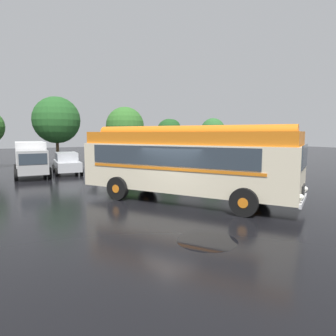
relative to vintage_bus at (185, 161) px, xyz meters
name	(u,v)px	position (x,y,z in m)	size (l,w,h in m)	color
ground_plane	(176,206)	(-0.87, -0.60, -1.89)	(120.00, 120.00, 0.00)	black
vintage_bus	(185,161)	(0.00, 0.00, 0.00)	(7.17, 9.96, 3.49)	beige
car_near_left	(67,163)	(-2.50, 12.62, -1.05)	(2.30, 4.36, 1.66)	#B7BABF
car_mid_left	(102,161)	(0.47, 12.94, -1.05)	(2.17, 4.30, 1.66)	silver
box_van	(31,158)	(-5.03, 12.78, -0.53)	(2.62, 5.88, 2.50)	silver
tree_centre	(57,120)	(-2.00, 18.35, 2.45)	(4.35, 4.35, 6.56)	#4C3823
tree_right_of_centre	(125,126)	(4.92, 18.59, 2.05)	(4.03, 4.03, 5.94)	#4C3823
tree_far_right	(170,130)	(10.99, 19.29, 1.63)	(2.94, 2.82, 4.86)	#4C3823
tree_extra_right	(213,130)	(16.85, 18.40, 1.65)	(3.06, 3.06, 5.06)	#4C3823
puddle_patch	(207,241)	(-2.39, -4.65, -1.89)	(1.79, 1.79, 0.01)	black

